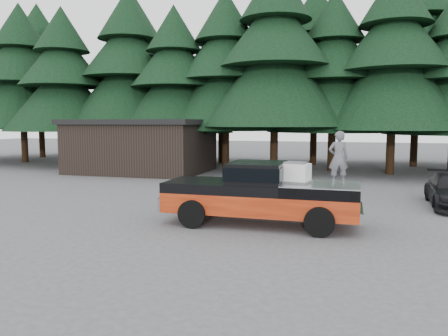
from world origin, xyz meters
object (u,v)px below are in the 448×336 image
(pickup_truck, at_px, (260,203))
(man_on_bed, at_px, (338,158))
(air_compressor, at_px, (295,173))
(utility_building, at_px, (142,146))

(pickup_truck, bearing_deg, man_on_bed, -1.65)
(pickup_truck, distance_m, air_compressor, 1.40)
(pickup_truck, xyz_separation_m, utility_building, (-10.13, 12.10, 1.00))
(pickup_truck, xyz_separation_m, man_on_bed, (2.28, -0.07, 1.44))
(pickup_truck, bearing_deg, air_compressor, 3.91)
(air_compressor, distance_m, man_on_bed, 1.34)
(air_compressor, bearing_deg, utility_building, 143.71)
(pickup_truck, xyz_separation_m, air_compressor, (1.04, 0.07, 0.94))
(utility_building, bearing_deg, air_compressor, -47.12)
(pickup_truck, distance_m, man_on_bed, 2.69)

